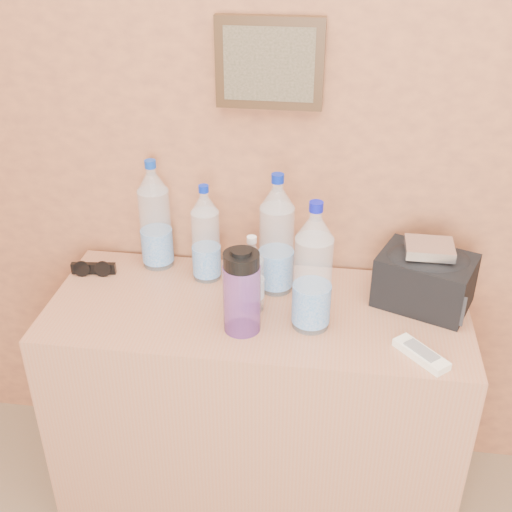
{
  "coord_description": "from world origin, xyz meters",
  "views": [
    {
      "loc": [
        -0.01,
        0.2,
        1.82
      ],
      "look_at": [
        -0.22,
        1.71,
        0.94
      ],
      "focal_mm": 45.0,
      "sensor_mm": 36.0,
      "label": 1
    }
  ],
  "objects": [
    {
      "name": "picture_frame",
      "position": [
        -0.22,
        1.98,
        1.4
      ],
      "size": [
        0.3,
        0.03,
        0.25
      ],
      "primitive_type": null,
      "color": "#382311",
      "rests_on": "room_shell"
    },
    {
      "name": "dresser",
      "position": [
        -0.22,
        1.73,
        0.38
      ],
      "size": [
        1.22,
        0.51,
        0.76
      ],
      "primitive_type": "cube",
      "color": "tan",
      "rests_on": "ground"
    },
    {
      "name": "pet_large_a",
      "position": [
        -0.4,
        1.87,
        0.9
      ],
      "size": [
        0.08,
        0.08,
        0.31
      ],
      "rotation": [
        0.0,
        0.0,
        -0.28
      ],
      "color": "silver",
      "rests_on": "dresser"
    },
    {
      "name": "pet_large_b",
      "position": [
        -0.57,
        1.93,
        0.92
      ],
      "size": [
        0.1,
        0.1,
        0.36
      ],
      "rotation": [
        0.0,
        0.0,
        0.34
      ],
      "color": "white",
      "rests_on": "dresser"
    },
    {
      "name": "pet_large_c",
      "position": [
        -0.18,
        1.84,
        0.93
      ],
      "size": [
        0.1,
        0.1,
        0.37
      ],
      "rotation": [
        0.0,
        0.0,
        0.1
      ],
      "color": "silver",
      "rests_on": "dresser"
    },
    {
      "name": "pet_large_d",
      "position": [
        -0.06,
        1.66,
        0.93
      ],
      "size": [
        0.1,
        0.1,
        0.38
      ],
      "rotation": [
        0.0,
        0.0,
        0.15
      ],
      "color": "silver",
      "rests_on": "dresser"
    },
    {
      "name": "pet_small",
      "position": [
        -0.23,
        1.72,
        0.86
      ],
      "size": [
        0.07,
        0.07,
        0.23
      ],
      "rotation": [
        0.0,
        0.0,
        0.11
      ],
      "color": "white",
      "rests_on": "dresser"
    },
    {
      "name": "nalgene_bottle",
      "position": [
        -0.25,
        1.62,
        0.88
      ],
      "size": [
        0.1,
        0.1,
        0.25
      ],
      "rotation": [
        0.0,
        0.0,
        0.09
      ],
      "color": "#733D95",
      "rests_on": "dresser"
    },
    {
      "name": "sunglasses",
      "position": [
        -0.75,
        1.84,
        0.78
      ],
      "size": [
        0.14,
        0.07,
        0.04
      ],
      "primitive_type": null,
      "rotation": [
        0.0,
        0.0,
        0.12
      ],
      "color": "black",
      "rests_on": "dresser"
    },
    {
      "name": "ac_remote",
      "position": [
        0.23,
        1.56,
        0.77
      ],
      "size": [
        0.14,
        0.15,
        0.02
      ],
      "primitive_type": "cube",
      "rotation": [
        0.0,
        0.0,
        -0.83
      ],
      "color": "beige",
      "rests_on": "dresser"
    },
    {
      "name": "toiletry_bag",
      "position": [
        0.26,
        1.81,
        0.85
      ],
      "size": [
        0.31,
        0.27,
        0.18
      ],
      "primitive_type": null,
      "rotation": [
        0.0,
        0.0,
        -0.38
      ],
      "color": "black",
      "rests_on": "dresser"
    },
    {
      "name": "foil_packet",
      "position": [
        0.25,
        1.8,
        0.95
      ],
      "size": [
        0.13,
        0.11,
        0.03
      ],
      "primitive_type": "cube",
      "rotation": [
        0.0,
        0.0,
        -0.01
      ],
      "color": "silver",
      "rests_on": "toiletry_bag"
    }
  ]
}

